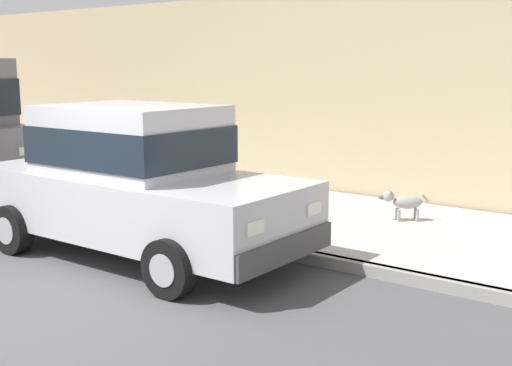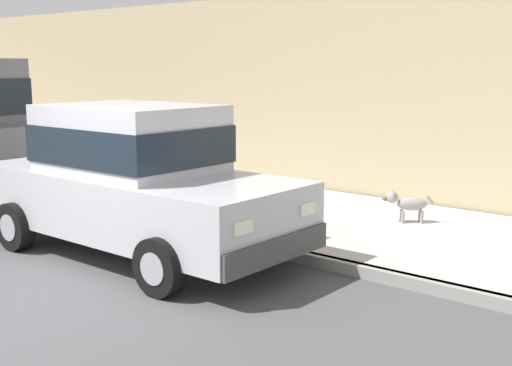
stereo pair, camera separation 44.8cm
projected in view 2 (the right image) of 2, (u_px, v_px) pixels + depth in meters
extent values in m
plane|color=#4C4C4F|center=(0.00, 307.00, 6.70)|extent=(80.00, 80.00, 0.00)
cube|color=gray|center=(217.00, 238.00, 9.09)|extent=(0.16, 64.00, 0.14)
cube|color=#B7B5AD|center=(296.00, 215.00, 10.45)|extent=(3.60, 64.00, 0.14)
cube|color=#BCBCC1|center=(137.00, 201.00, 8.44)|extent=(1.86, 4.52, 0.76)
cube|color=#BCBCC1|center=(130.00, 138.00, 8.36)|extent=(1.61, 2.12, 0.84)
cube|color=#19232D|center=(130.00, 143.00, 8.38)|extent=(1.65, 2.16, 0.46)
cube|color=#424243|center=(273.00, 249.00, 7.11)|extent=(1.77, 0.22, 0.28)
cube|color=#424243|center=(41.00, 198.00, 9.86)|extent=(1.77, 0.22, 0.28)
cylinder|color=black|center=(266.00, 234.00, 8.32)|extent=(0.23, 0.64, 0.64)
cylinder|color=#9E9EA3|center=(266.00, 234.00, 8.32)|extent=(0.24, 0.35, 0.35)
cylinder|color=black|center=(160.00, 267.00, 6.95)|extent=(0.23, 0.64, 0.64)
cylinder|color=#9E9EA3|center=(160.00, 267.00, 6.95)|extent=(0.24, 0.35, 0.35)
cylinder|color=black|center=(123.00, 204.00, 10.07)|extent=(0.23, 0.64, 0.64)
cylinder|color=#9E9EA3|center=(123.00, 204.00, 10.07)|extent=(0.24, 0.35, 0.35)
cylinder|color=black|center=(16.00, 226.00, 8.70)|extent=(0.23, 0.64, 0.64)
cylinder|color=#9E9EA3|center=(16.00, 226.00, 8.70)|extent=(0.24, 0.35, 0.35)
cube|color=#EAEACC|center=(306.00, 209.00, 7.45)|extent=(0.28, 0.08, 0.14)
cube|color=#EAEACC|center=(241.00, 227.00, 6.60)|extent=(0.28, 0.08, 0.14)
cube|color=#252527|center=(4.00, 188.00, 10.64)|extent=(1.86, 0.20, 0.28)
cylinder|color=black|center=(29.00, 183.00, 11.93)|extent=(0.22, 0.64, 0.64)
cylinder|color=#9E9EA3|center=(29.00, 183.00, 11.93)|extent=(0.24, 0.35, 0.35)
cube|color=#EAEACC|center=(36.00, 149.00, 10.97)|extent=(0.28, 0.08, 0.14)
ellipsoid|color=#999691|center=(412.00, 204.00, 9.63)|extent=(0.43, 0.47, 0.20)
cylinder|color=#999691|center=(403.00, 217.00, 9.61)|extent=(0.05, 0.05, 0.18)
cylinder|color=#999691|center=(401.00, 215.00, 9.73)|extent=(0.05, 0.05, 0.18)
cylinder|color=#999691|center=(422.00, 217.00, 9.60)|extent=(0.05, 0.05, 0.18)
cylinder|color=#999691|center=(420.00, 216.00, 9.72)|extent=(0.05, 0.05, 0.18)
sphere|color=#999691|center=(392.00, 197.00, 9.63)|extent=(0.17, 0.17, 0.17)
ellipsoid|color=#54524F|center=(386.00, 199.00, 9.63)|extent=(0.12, 0.13, 0.06)
cone|color=#999691|center=(394.00, 192.00, 9.56)|extent=(0.06, 0.06, 0.07)
cone|color=#999691|center=(393.00, 191.00, 9.66)|extent=(0.06, 0.06, 0.07)
cylinder|color=#999691|center=(430.00, 200.00, 9.61)|extent=(0.10, 0.11, 0.13)
cube|color=tan|center=(201.00, 91.00, 14.35)|extent=(0.50, 20.00, 3.72)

